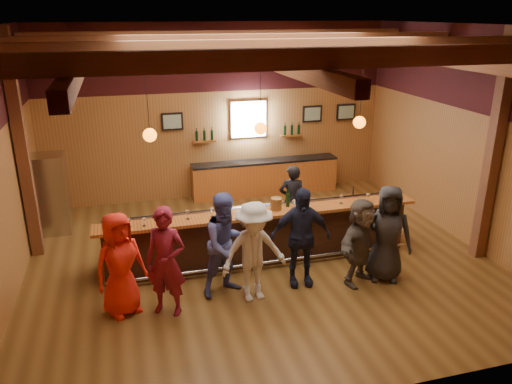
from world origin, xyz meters
TOP-DOWN VIEW (x-y plane):
  - room at (0.00, 0.06)m, footprint 9.04×9.00m
  - bar_counter at (0.02, 0.15)m, footprint 6.30×1.07m
  - back_bar_cabinet at (1.20, 3.72)m, footprint 4.00×0.52m
  - window at (0.80, 3.95)m, footprint 0.95×0.09m
  - framed_pictures at (1.67, 3.94)m, footprint 5.35×0.05m
  - wine_shelves at (0.80, 3.88)m, footprint 3.00×0.18m
  - pendant_lights at (0.00, 0.00)m, footprint 4.24×0.24m
  - stainless_fridge at (-4.10, 2.60)m, footprint 0.70×0.70m
  - customer_orange at (-2.69, -1.17)m, footprint 1.02×0.89m
  - customer_redvest at (-1.97, -1.38)m, footprint 0.81×0.71m
  - customer_denim at (-0.89, -1.02)m, footprint 1.08×0.95m
  - customer_white at (-0.50, -1.35)m, footprint 1.23×0.81m
  - customer_navy at (0.45, -1.08)m, footprint 1.14×0.60m
  - customer_brown at (1.51, -1.32)m, footprint 1.55×1.19m
  - customer_dark at (2.03, -1.32)m, footprint 1.04×0.86m
  - bartender at (1.02, 1.03)m, footprint 0.63×0.46m
  - ice_bucket at (0.29, -0.12)m, footprint 0.21×0.21m
  - bottle_a at (0.55, -0.03)m, footprint 0.08×0.08m
  - bottle_b at (0.77, -0.09)m, footprint 0.07×0.07m
  - glass_a at (-2.49, -0.24)m, footprint 0.08×0.08m
  - glass_b at (-2.23, -0.25)m, footprint 0.07×0.07m
  - glass_c at (-1.43, -0.15)m, footprint 0.08×0.08m
  - glass_d at (-0.97, -0.17)m, footprint 0.09×0.09m
  - glass_e at (-0.29, -0.17)m, footprint 0.08×0.08m
  - glass_f at (0.63, -0.18)m, footprint 0.09×0.09m
  - glass_g at (1.64, -0.17)m, footprint 0.09×0.09m
  - glass_h at (2.21, -0.20)m, footprint 0.08×0.08m

SIDE VIEW (x-z plane):
  - back_bar_cabinet at x=1.20m, z-range 0.00..0.95m
  - bar_counter at x=0.02m, z-range -0.03..1.08m
  - bartender at x=1.02m, z-range 0.00..1.60m
  - customer_brown at x=1.51m, z-range 0.00..1.64m
  - customer_orange at x=-2.69m, z-range 0.00..1.76m
  - customer_white at x=-0.50m, z-range 0.00..1.79m
  - stainless_fridge at x=-4.10m, z-range 0.00..1.80m
  - customer_dark at x=2.03m, z-range 0.00..1.82m
  - customer_redvest at x=-1.97m, z-range 0.00..1.86m
  - customer_navy at x=0.45m, z-range 0.00..1.86m
  - customer_denim at x=-0.89m, z-range 0.00..1.87m
  - glass_b at x=-2.23m, z-range 1.14..1.31m
  - ice_bucket at x=0.29m, z-range 1.11..1.34m
  - bottle_b at x=0.77m, z-range 1.08..1.39m
  - glass_a at x=-2.49m, z-range 1.15..1.33m
  - glass_h at x=2.21m, z-range 1.15..1.33m
  - glass_e at x=-0.29m, z-range 1.15..1.33m
  - glass_c at x=-1.43m, z-range 1.15..1.34m
  - glass_f at x=0.63m, z-range 1.15..1.34m
  - glass_d at x=-0.97m, z-range 1.15..1.35m
  - glass_g at x=1.64m, z-range 1.15..1.35m
  - bottle_a at x=0.55m, z-range 1.07..1.43m
  - wine_shelves at x=0.80m, z-range 1.47..1.77m
  - window at x=0.80m, z-range 1.57..2.52m
  - framed_pictures at x=1.67m, z-range 1.88..2.33m
  - pendant_lights at x=0.00m, z-range 2.02..3.39m
  - room at x=0.00m, z-range 0.95..5.47m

